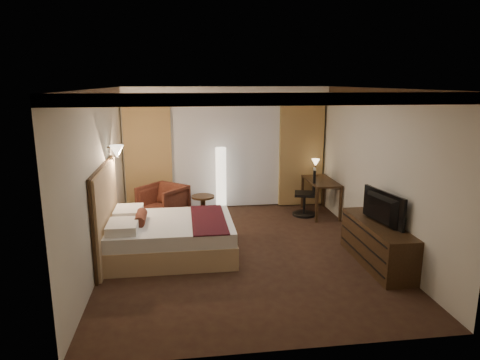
{
  "coord_description": "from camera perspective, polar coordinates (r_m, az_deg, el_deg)",
  "views": [
    {
      "loc": [
        -0.97,
        -6.69,
        2.8
      ],
      "look_at": [
        0.0,
        0.4,
        1.15
      ],
      "focal_mm": 32.0,
      "sensor_mm": 36.0,
      "label": 1
    }
  ],
  "objects": [
    {
      "name": "floor",
      "position": [
        7.31,
        0.43,
        -9.52
      ],
      "size": [
        4.5,
        5.5,
        0.01
      ],
      "primitive_type": "cube",
      "color": "#321B13",
      "rests_on": "ground"
    },
    {
      "name": "ceiling",
      "position": [
        6.76,
        0.47,
        12.14
      ],
      "size": [
        4.5,
        5.5,
        0.01
      ],
      "primitive_type": "cube",
      "color": "white",
      "rests_on": "back_wall"
    },
    {
      "name": "back_wall",
      "position": [
        9.6,
        -1.91,
        4.3
      ],
      "size": [
        4.5,
        0.02,
        2.7
      ],
      "primitive_type": "cube",
      "color": "beige",
      "rests_on": "floor"
    },
    {
      "name": "left_wall",
      "position": [
        6.96,
        -18.21,
        0.3
      ],
      "size": [
        0.02,
        5.5,
        2.7
      ],
      "primitive_type": "cube",
      "color": "beige",
      "rests_on": "floor"
    },
    {
      "name": "right_wall",
      "position": [
        7.56,
        17.58,
        1.32
      ],
      "size": [
        0.02,
        5.5,
        2.7
      ],
      "primitive_type": "cube",
      "color": "beige",
      "rests_on": "floor"
    },
    {
      "name": "crown_molding",
      "position": [
        6.76,
        0.47,
        11.63
      ],
      "size": [
        4.5,
        5.5,
        0.12
      ],
      "primitive_type": null,
      "color": "black",
      "rests_on": "ceiling"
    },
    {
      "name": "soffit",
      "position": [
        9.24,
        -1.8,
        11.75
      ],
      "size": [
        4.5,
        0.5,
        0.2
      ],
      "primitive_type": "cube",
      "color": "white",
      "rests_on": "ceiling"
    },
    {
      "name": "curtain_sheer",
      "position": [
        9.53,
        -1.85,
        3.63
      ],
      "size": [
        2.48,
        0.04,
        2.45
      ],
      "primitive_type": "cube",
      "color": "silver",
      "rests_on": "back_wall"
    },
    {
      "name": "curtain_left_drape",
      "position": [
        9.45,
        -12.14,
        3.27
      ],
      "size": [
        1.0,
        0.14,
        2.45
      ],
      "primitive_type": "cube",
      "color": "#A5774B",
      "rests_on": "back_wall"
    },
    {
      "name": "curtain_right_drape",
      "position": [
        9.8,
        8.14,
        3.76
      ],
      "size": [
        1.0,
        0.14,
        2.45
      ],
      "primitive_type": "cube",
      "color": "#A5774B",
      "rests_on": "back_wall"
    },
    {
      "name": "wall_sconce",
      "position": [
        7.69,
        -16.11,
        3.65
      ],
      "size": [
        0.24,
        0.24,
        0.24
      ],
      "primitive_type": null,
      "color": "white",
      "rests_on": "left_wall"
    },
    {
      "name": "bed",
      "position": [
        7.18,
        -9.06,
        -7.59
      ],
      "size": [
        2.02,
        1.57,
        0.59
      ],
      "primitive_type": null,
      "color": "white",
      "rests_on": "floor"
    },
    {
      "name": "headboard",
      "position": [
        7.14,
        -17.41,
        -4.31
      ],
      "size": [
        0.12,
        1.87,
        1.5
      ],
      "primitive_type": null,
      "color": "tan",
      "rests_on": "floor"
    },
    {
      "name": "armchair",
      "position": [
        8.88,
        -10.25,
        -2.82
      ],
      "size": [
        1.1,
        1.09,
        0.83
      ],
      "primitive_type": "imported",
      "rotation": [
        0.0,
        0.0,
        -0.71
      ],
      "color": "#472015",
      "rests_on": "floor"
    },
    {
      "name": "side_table",
      "position": [
        8.85,
        -4.94,
        -3.73
      ],
      "size": [
        0.47,
        0.47,
        0.52
      ],
      "primitive_type": null,
      "color": "black",
      "rests_on": "floor"
    },
    {
      "name": "floor_lamp",
      "position": [
        9.29,
        -2.55,
        0.03
      ],
      "size": [
        0.3,
        0.3,
        1.44
      ],
      "primitive_type": null,
      "color": "white",
      "rests_on": "floor"
    },
    {
      "name": "desk",
      "position": [
        9.36,
        10.68,
        -2.26
      ],
      "size": [
        0.55,
        1.16,
        0.75
      ],
      "primitive_type": null,
      "color": "black",
      "rests_on": "floor"
    },
    {
      "name": "desk_lamp",
      "position": [
        9.63,
        10.02,
        1.54
      ],
      "size": [
        0.18,
        0.18,
        0.34
      ],
      "primitive_type": null,
      "color": "#FFD899",
      "rests_on": "desk"
    },
    {
      "name": "office_chair",
      "position": [
        9.17,
        8.62,
        -1.62
      ],
      "size": [
        0.61,
        0.61,
        1.02
      ],
      "primitive_type": null,
      "rotation": [
        0.0,
        0.0,
        -0.27
      ],
      "color": "black",
      "rests_on": "floor"
    },
    {
      "name": "dresser",
      "position": [
        7.07,
        17.8,
        -8.07
      ],
      "size": [
        0.5,
        1.73,
        0.67
      ],
      "primitive_type": null,
      "color": "black",
      "rests_on": "floor"
    },
    {
      "name": "television",
      "position": [
        6.86,
        17.93,
        -3.25
      ],
      "size": [
        0.73,
        1.07,
        0.13
      ],
      "primitive_type": "imported",
      "rotation": [
        0.0,
        0.0,
        1.74
      ],
      "color": "black",
      "rests_on": "dresser"
    }
  ]
}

